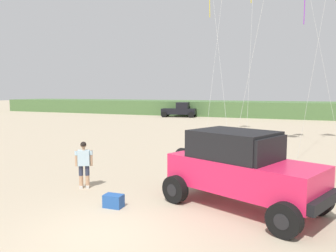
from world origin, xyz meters
TOP-DOWN VIEW (x-y plane):
  - ground_plane at (0.00, 0.00)m, footprint 220.00×220.00m
  - dune_ridge at (0.18, 41.30)m, footprint 90.00×8.70m
  - jeep at (2.61, 3.08)m, footprint 5.00×3.80m
  - person_watching at (-2.87, 2.92)m, footprint 0.56×0.44m
  - cooler_box at (-0.86, 1.65)m, footprint 0.58×0.39m
  - distant_pickup at (-11.67, 35.54)m, footprint 4.87×3.13m

SIDE VIEW (x-z plane):
  - ground_plane at x=0.00m, z-range 0.00..0.00m
  - cooler_box at x=-0.86m, z-range 0.00..0.38m
  - person_watching at x=-2.87m, z-range 0.10..1.77m
  - distant_pickup at x=-11.67m, z-range -0.05..1.93m
  - dune_ridge at x=0.18m, z-range 0.00..2.06m
  - jeep at x=2.61m, z-range 0.07..2.33m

